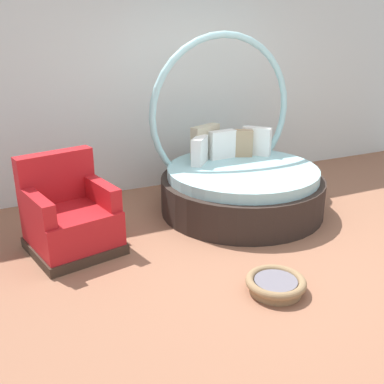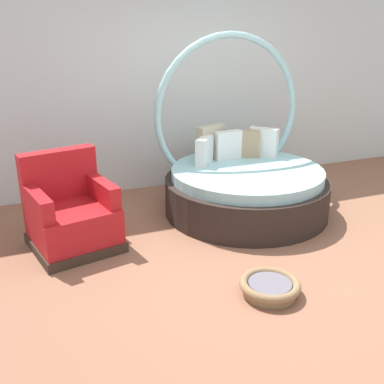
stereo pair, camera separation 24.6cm
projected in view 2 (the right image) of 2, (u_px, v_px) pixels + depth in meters
The scene contains 5 objects.
ground_plane at pixel (274, 257), 4.40m from camera, with size 8.00×8.00×0.02m, color #936047.
back_wall at pixel (185, 76), 5.99m from camera, with size 8.00×0.12×2.93m, color silver.
round_daybed at pixel (243, 179), 5.37m from camera, with size 1.92×1.92×2.04m.
red_armchair at pixel (71, 215), 4.51m from camera, with size 0.95×0.95×0.94m.
pet_basket at pixel (270, 287), 3.76m from camera, with size 0.51×0.51×0.13m.
Camera 2 is at (-2.17, -3.33, 2.13)m, focal length 42.43 mm.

